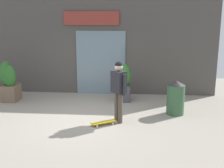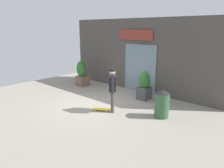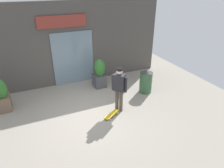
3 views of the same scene
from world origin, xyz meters
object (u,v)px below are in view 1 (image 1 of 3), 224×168
Objects in this scene: planter_box_left at (9,81)px; planter_box_right at (124,83)px; skateboarder at (119,86)px; trash_bin at (176,97)px; skateboard at (104,122)px.

planter_box_left is 4.00m from planter_box_right.
skateboarder is 1.94m from trash_bin.
planter_box_right is at bearing -130.27° from skateboard.
planter_box_right is at bearing 4.73° from planter_box_left.
skateboarder reaches higher than planter_box_left.
planter_box_left is at bearing -65.02° from skateboarder.
planter_box_right reaches higher than skateboard.
skateboarder is 2.15m from planter_box_right.
skateboard is 0.55× the size of planter_box_right.
trash_bin is at bearing 177.47° from skateboard.
skateboard is 2.36m from trash_bin.
skateboard is (-0.39, -0.23, -0.99)m from skateboarder.
trash_bin is at bearing 165.55° from skateboarder.
skateboarder reaches higher than trash_bin.
skateboarder is at bearing -91.42° from planter_box_right.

